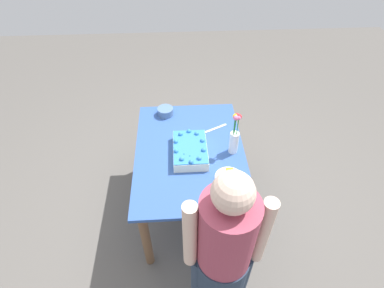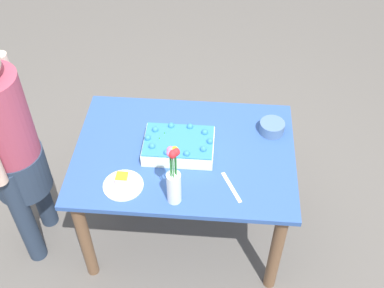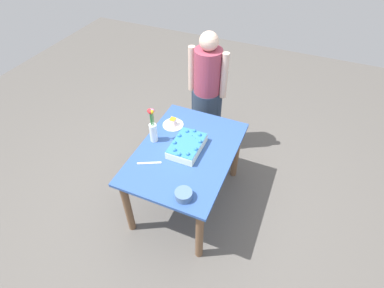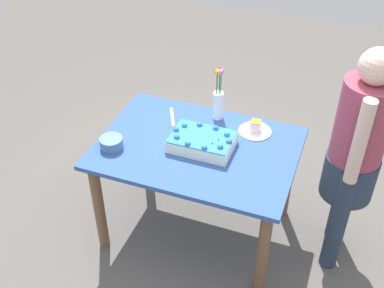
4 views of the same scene
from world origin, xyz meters
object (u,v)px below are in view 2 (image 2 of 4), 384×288
object	(u,v)px
sheet_cake	(179,145)
serving_plate_with_slice	(123,183)
cake_knife	(231,187)
flower_vase	(174,180)
fruit_bowl	(272,127)
person_standing	(10,145)

from	to	relation	value
sheet_cake	serving_plate_with_slice	size ratio (longest dim) A/B	1.82
serving_plate_with_slice	cake_knife	world-z (taller)	serving_plate_with_slice
sheet_cake	flower_vase	size ratio (longest dim) A/B	1.04
flower_vase	sheet_cake	bearing A→B (deg)	91.87
fruit_bowl	person_standing	bearing A→B (deg)	-166.40
serving_plate_with_slice	flower_vase	world-z (taller)	flower_vase
sheet_cake	person_standing	distance (m)	0.90
sheet_cake	serving_plate_with_slice	world-z (taller)	sheet_cake
cake_knife	person_standing	world-z (taller)	person_standing
flower_vase	fruit_bowl	size ratio (longest dim) A/B	2.59
fruit_bowl	sheet_cake	bearing A→B (deg)	-159.60
cake_knife	person_standing	xyz separation A→B (m)	(-1.18, 0.10, 0.12)
cake_knife	fruit_bowl	world-z (taller)	fruit_bowl
fruit_bowl	person_standing	xyz separation A→B (m)	(-1.40, -0.34, 0.09)
sheet_cake	cake_knife	xyz separation A→B (m)	(0.30, -0.24, -0.04)
fruit_bowl	person_standing	world-z (taller)	person_standing
flower_vase	person_standing	size ratio (longest dim) A/B	0.25
serving_plate_with_slice	fruit_bowl	bearing A→B (deg)	30.95
sheet_cake	flower_vase	distance (m)	0.36
cake_knife	person_standing	distance (m)	1.19
sheet_cake	flower_vase	world-z (taller)	flower_vase
fruit_bowl	serving_plate_with_slice	bearing A→B (deg)	-149.05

